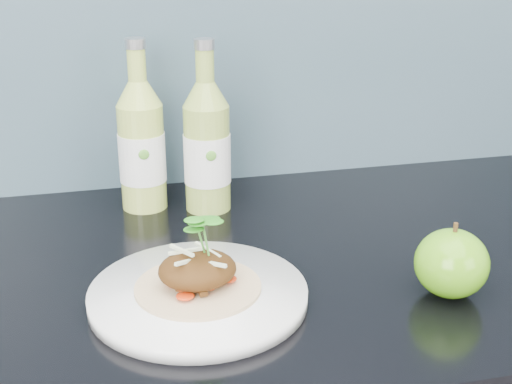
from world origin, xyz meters
TOP-DOWN VIEW (x-y plane):
  - dinner_plate at (-0.09, 1.60)m, footprint 0.29×0.29m
  - pork_taco at (-0.09, 1.60)m, footprint 0.14×0.14m
  - green_apple at (0.19, 1.55)m, footprint 0.09×0.09m
  - cider_bottle_left at (-0.12, 1.89)m, footprint 0.08×0.08m
  - cider_bottle_right at (-0.03, 1.86)m, footprint 0.07×0.07m

SIDE VIEW (x-z plane):
  - dinner_plate at x=-0.09m, z-range 0.90..0.92m
  - green_apple at x=0.19m, z-range 0.90..0.98m
  - pork_taco at x=-0.09m, z-range 0.90..0.99m
  - cider_bottle_left at x=-0.12m, z-range 0.87..1.12m
  - cider_bottle_right at x=-0.03m, z-range 0.87..1.12m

